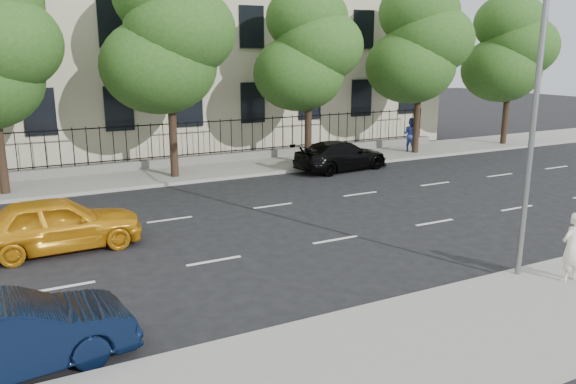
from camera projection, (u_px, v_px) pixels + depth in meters
name	position (u px, v px, depth m)	size (l,w,h in m)	color
ground	(384.00, 266.00, 15.32)	(120.00, 120.00, 0.00)	black
near_sidewalk	(499.00, 325.00, 11.85)	(60.00, 4.00, 0.15)	gray
far_sidewalk	(211.00, 171.00, 27.38)	(60.00, 4.00, 0.15)	gray
lane_markings	(301.00, 221.00, 19.41)	(49.60, 4.62, 0.01)	silver
iron_fence	(199.00, 154.00, 28.70)	(30.00, 0.50, 2.20)	slate
street_light	(520.00, 75.00, 13.66)	(0.25, 3.32, 8.05)	slate
tree_c	(168.00, 35.00, 24.42)	(5.89, 5.50, 9.80)	#382619
tree_d	(308.00, 49.00, 27.67)	(5.34, 4.94, 8.84)	#382619
tree_e	(419.00, 43.00, 30.70)	(5.71, 5.31, 9.46)	#382619
tree_f	(510.00, 49.00, 33.89)	(5.52, 5.12, 9.01)	#382619
yellow_taxi	(57.00, 224.00, 16.38)	(1.92, 4.77, 1.62)	orange
navy_sedan	(5.00, 337.00, 9.99)	(1.57, 4.51, 1.48)	black
black_sedan	(341.00, 156.00, 27.70)	(2.05, 5.04, 1.46)	black
woman_near	(572.00, 247.00, 13.78)	(0.64, 0.42, 1.76)	white
pedestrian_far	(411.00, 135.00, 32.06)	(0.94, 0.73, 1.93)	#314499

